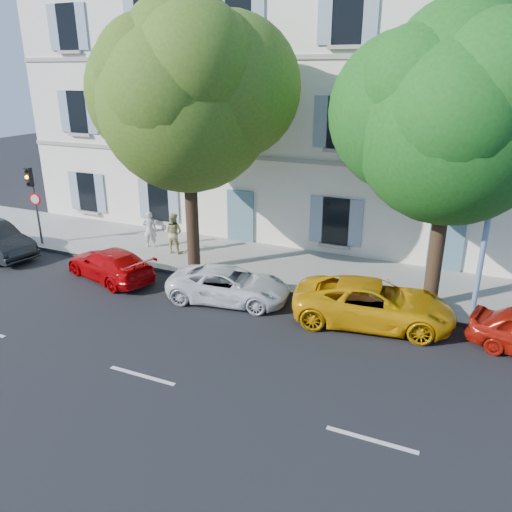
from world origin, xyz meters
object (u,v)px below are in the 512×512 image
at_px(pedestrian_a, 150,229).
at_px(tree_left, 187,104).
at_px(car_yellow_supercar, 373,303).
at_px(road_sign, 37,207).
at_px(car_white_coupe, 229,285).
at_px(pedestrian_b, 173,233).
at_px(tree_right, 453,127).
at_px(car_red_coupe, 110,264).
at_px(street_lamp, 497,170).
at_px(traffic_light, 32,189).

bearing_deg(pedestrian_a, tree_left, 126.43).
bearing_deg(car_yellow_supercar, road_sign, 76.91).
xyz_separation_m(car_white_coupe, pedestrian_b, (-4.18, 3.05, 0.44)).
height_order(car_yellow_supercar, tree_right, tree_right).
bearing_deg(pedestrian_b, pedestrian_a, -11.55).
height_order(car_red_coupe, car_white_coupe, car_red_coupe).
distance_m(car_white_coupe, street_lamp, 8.99).
xyz_separation_m(car_yellow_supercar, traffic_light, (-15.24, 1.23, 1.96)).
bearing_deg(car_red_coupe, road_sign, -90.81).
height_order(car_red_coupe, traffic_light, traffic_light).
height_order(car_yellow_supercar, tree_left, tree_left).
bearing_deg(tree_right, pedestrian_b, 174.96).
xyz_separation_m(car_yellow_supercar, pedestrian_a, (-10.40, 2.90, 0.27)).
bearing_deg(road_sign, tree_left, 1.50).
bearing_deg(pedestrian_a, pedestrian_b, 143.64).
relative_size(street_lamp, pedestrian_a, 5.18).
relative_size(car_red_coupe, road_sign, 1.74).
relative_size(car_white_coupe, tree_left, 0.43).
height_order(tree_right, street_lamp, tree_right).
xyz_separation_m(tree_left, street_lamp, (10.20, -0.34, -1.48)).
height_order(tree_right, pedestrian_a, tree_right).
distance_m(tree_right, traffic_light, 17.12).
bearing_deg(car_white_coupe, tree_right, -80.82).
height_order(car_white_coupe, traffic_light, traffic_light).
height_order(car_white_coupe, pedestrian_a, pedestrian_a).
height_order(car_red_coupe, tree_right, tree_right).
relative_size(car_red_coupe, tree_left, 0.42).
bearing_deg(pedestrian_a, street_lamp, 144.05).
bearing_deg(tree_right, traffic_light, -178.15).
xyz_separation_m(car_red_coupe, pedestrian_b, (0.85, 3.16, 0.43)).
height_order(tree_left, road_sign, tree_left).
bearing_deg(car_red_coupe, tree_right, 118.12).
relative_size(car_white_coupe, traffic_light, 1.22).
xyz_separation_m(car_red_coupe, tree_left, (2.58, 1.89, 5.79)).
height_order(car_yellow_supercar, pedestrian_b, pedestrian_b).
relative_size(traffic_light, street_lamp, 0.41).
bearing_deg(traffic_light, street_lamp, -0.41).
distance_m(car_white_coupe, traffic_light, 10.69).
height_order(car_red_coupe, pedestrian_a, pedestrian_a).
distance_m(car_white_coupe, tree_right, 8.63).
xyz_separation_m(traffic_light, pedestrian_a, (4.84, 1.67, -1.68)).
xyz_separation_m(road_sign, pedestrian_b, (6.07, 1.47, -0.82)).
height_order(car_red_coupe, tree_left, tree_left).
relative_size(tree_left, pedestrian_b, 5.55).
relative_size(car_white_coupe, pedestrian_b, 2.40).
relative_size(car_red_coupe, car_yellow_supercar, 0.83).
distance_m(street_lamp, pedestrian_b, 12.65).
distance_m(road_sign, street_lamp, 18.27).
relative_size(car_white_coupe, road_sign, 1.79).
xyz_separation_m(car_red_coupe, traffic_light, (-5.34, 1.68, 2.05)).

